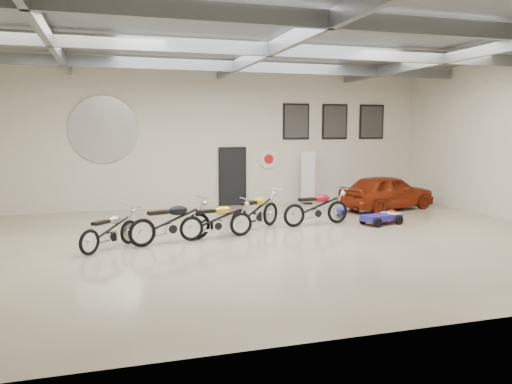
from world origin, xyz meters
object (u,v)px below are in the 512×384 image
object	(u,v)px
motorcycle_black	(171,221)
vintage_car	(387,192)
go_kart	(385,215)
motorcycle_gold	(217,219)
motorcycle_yellow	(256,210)
banner_stand	(308,178)
motorcycle_silver	(110,229)
motorcycle_red	(316,207)

from	to	relation	value
motorcycle_black	vintage_car	distance (m)	8.54
go_kart	motorcycle_gold	bearing A→B (deg)	170.65
motorcycle_black	go_kart	distance (m)	6.48
motorcycle_yellow	vintage_car	distance (m)	5.86
go_kart	vintage_car	xyz separation A→B (m)	(1.52, 2.40, 0.34)
go_kart	banner_stand	bearing A→B (deg)	83.80
banner_stand	go_kart	bearing A→B (deg)	-73.12
go_kart	vintage_car	world-z (taller)	vintage_car
motorcycle_black	motorcycle_yellow	world-z (taller)	motorcycle_black
motorcycle_silver	motorcycle_black	distance (m)	1.48
motorcycle_black	motorcycle_red	world-z (taller)	motorcycle_black
banner_stand	motorcycle_yellow	xyz separation A→B (m)	(-3.28, -4.09, -0.42)
go_kart	motorcycle_silver	bearing A→B (deg)	171.97
banner_stand	motorcycle_red	size ratio (longest dim) A/B	0.93
motorcycle_yellow	go_kart	distance (m)	3.96
motorcycle_black	vintage_car	size ratio (longest dim) A/B	0.59
motorcycle_silver	motorcycle_red	distance (m)	6.01
motorcycle_silver	go_kart	size ratio (longest dim) A/B	1.20
motorcycle_yellow	motorcycle_red	xyz separation A→B (m)	(1.91, 0.12, -0.01)
banner_stand	go_kart	distance (m)	4.49
banner_stand	motorcycle_yellow	distance (m)	5.26
motorcycle_gold	banner_stand	bearing A→B (deg)	37.99
motorcycle_black	go_kart	world-z (taller)	motorcycle_black
banner_stand	motorcycle_silver	world-z (taller)	banner_stand
motorcycle_black	go_kart	bearing A→B (deg)	-11.59
banner_stand	motorcycle_silver	size ratio (longest dim) A/B	1.06
motorcycle_yellow	motorcycle_black	bearing A→B (deg)	163.71
motorcycle_gold	motorcycle_yellow	world-z (taller)	motorcycle_yellow
motorcycle_red	vintage_car	xyz separation A→B (m)	(3.56, 1.99, 0.07)
motorcycle_silver	vintage_car	bearing A→B (deg)	-25.82
go_kart	vintage_car	distance (m)	2.87
banner_stand	vintage_car	world-z (taller)	banner_stand
motorcycle_red	go_kart	xyz separation A→B (m)	(2.04, -0.41, -0.27)
banner_stand	motorcycle_silver	xyz separation A→B (m)	(-7.23, -5.32, -0.50)
motorcycle_red	vintage_car	size ratio (longest dim) A/B	0.58
motorcycle_black	motorcycle_red	distance (m)	4.54
motorcycle_yellow	go_kart	size ratio (longest dim) A/B	1.39
motorcycle_silver	go_kart	world-z (taller)	motorcycle_silver
motorcycle_gold	motorcycle_yellow	distance (m)	1.51
motorcycle_silver	vintage_car	distance (m)	9.99
motorcycle_gold	vintage_car	xyz separation A→B (m)	(6.75, 2.90, 0.11)
go_kart	vintage_car	bearing A→B (deg)	42.83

